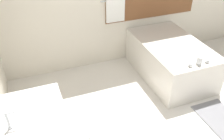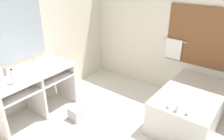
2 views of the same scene
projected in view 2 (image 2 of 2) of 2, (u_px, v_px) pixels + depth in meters
wall_back_with_blinds at (194, 33)px, 4.03m from camera, size 7.40×0.13×2.70m
wall_left_with_mirror at (15, 39)px, 3.65m from camera, size 0.08×7.40×2.70m
vanity_counter at (35, 83)px, 3.76m from camera, size 0.64×1.44×0.86m
sink_faucet at (35, 61)px, 3.86m from camera, size 0.09×0.04×0.18m
bathtub at (190, 105)px, 3.68m from camera, size 0.92×1.53×0.72m
water_bottle_1 at (0, 74)px, 3.31m from camera, size 0.06×0.06×0.25m
water_bottle_2 at (13, 77)px, 3.22m from camera, size 0.06×0.06×0.25m
soap_dispenser at (5, 72)px, 3.50m from camera, size 0.06×0.06×0.16m
waste_bin at (77, 113)px, 3.84m from camera, size 0.23×0.23×0.23m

